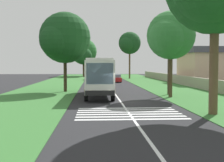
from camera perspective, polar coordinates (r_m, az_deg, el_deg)
name	(u,v)px	position (r m, az deg, el deg)	size (l,w,h in m)	color
ground	(121,103)	(24.89, 1.82, -4.19)	(160.00, 160.00, 0.00)	#262628
grass_verge_left	(49,89)	(40.15, -11.93, -1.46)	(120.00, 8.00, 0.04)	#387533
grass_verge_right	(172,88)	(41.06, 11.35, -1.35)	(120.00, 8.00, 0.04)	#387533
centre_line	(111,89)	(39.77, -0.16, -1.46)	(110.00, 0.16, 0.01)	silver
coach_bus	(99,75)	(29.81, -2.54, 1.14)	(11.16, 2.62, 3.73)	silver
zebra_crossing	(129,113)	(19.67, 3.24, -6.13)	(4.95, 6.80, 0.01)	silver
trailing_car_0	(98,81)	(45.81, -2.60, -0.03)	(4.30, 1.78, 1.43)	#B21E1E
trailing_car_1	(116,79)	(54.81, 0.77, 0.48)	(4.30, 1.78, 1.43)	#B21E1E
trailing_minibus_0	(96,72)	(64.79, -3.16, 1.65)	(6.00, 2.14, 2.53)	#CC4C33
roadside_tree_left_0	(83,57)	(78.52, -5.52, 4.64)	(5.47, 4.46, 7.65)	#3D2D1E
roadside_tree_left_1	(64,39)	(35.42, -9.20, 7.94)	(6.77, 5.93, 9.24)	#3D2D1E
roadside_tree_left_2	(83,52)	(85.62, -5.58, 5.47)	(9.05, 7.41, 10.64)	brown
roadside_tree_right_0	(169,37)	(29.46, 10.88, 8.28)	(5.84, 4.73, 8.30)	#4C3826
roadside_tree_right_1	(129,44)	(68.86, 3.27, 7.14)	(5.90, 5.08, 10.69)	brown
utility_pole	(169,56)	(31.99, 10.79, 4.62)	(0.24, 1.40, 7.72)	#473828
roadside_wall	(185,81)	(46.75, 13.82, 0.05)	(70.00, 0.40, 1.43)	#9E937F
roadside_building	(203,65)	(54.48, 16.89, 2.91)	(10.83, 6.88, 6.11)	beige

